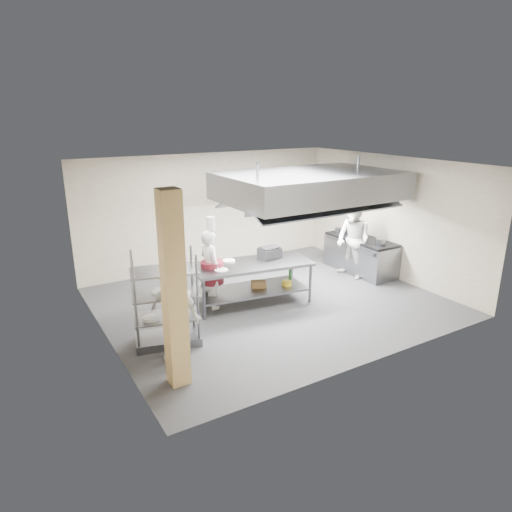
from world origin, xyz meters
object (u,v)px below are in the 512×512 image
pass_rack (166,299)px  griddle (270,253)px  cooking_range (360,256)px  chef_head (210,269)px  island (252,283)px  stockpot (361,236)px  chef_line (353,240)px  chef_plating (175,314)px

pass_rack → griddle: (2.75, 0.93, 0.16)m
cooking_range → griddle: griddle is taller
cooking_range → chef_head: chef_head is taller
island → pass_rack: (-2.22, -0.81, 0.40)m
stockpot → chef_head: bearing=179.5°
cooking_range → pass_rack: bearing=-168.8°
island → chef_head: bearing=172.7°
griddle → stockpot: griddle is taller
chef_head → griddle: chef_head is taller
pass_rack → chef_line: (5.20, 0.91, 0.11)m
chef_plating → stockpot: size_ratio=5.53×
griddle → cooking_range: bearing=-2.6°
chef_line → stockpot: bearing=105.5°
pass_rack → stockpot: 5.65m
chef_head → island: bearing=-111.8°
chef_head → chef_plating: 2.19m
pass_rack → chef_head: 1.72m
pass_rack → island: bearing=34.1°
chef_line → stockpot: 0.38m
chef_head → griddle: size_ratio=3.80×
island → cooking_range: 3.47m
stockpot → griddle: bearing=-178.2°
chef_head → stockpot: size_ratio=5.76×
griddle → stockpot: size_ratio=1.52×
pass_rack → chef_head: bearing=51.9°
cooking_range → chef_plating: chef_plating is taller
chef_head → chef_line: chef_line is taller
chef_head → chef_line: 3.84m
griddle → stockpot: (2.81, 0.09, -0.02)m
pass_rack → chef_line: size_ratio=0.89×
pass_rack → chef_head: pass_rack is taller
island → cooking_range: size_ratio=1.27×
chef_line → griddle: bearing=-90.7°
island → pass_rack: size_ratio=1.49×
stockpot → cooking_range: bearing=42.8°
island → chef_head: chef_head is taller
island → cooking_range: bearing=14.0°
chef_line → stockpot: (0.36, 0.10, 0.04)m
chef_line → stockpot: chef_line is taller
chef_head → cooking_range: bearing=-94.8°
chef_head → chef_plating: size_ratio=1.04×
chef_head → griddle: 1.41m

